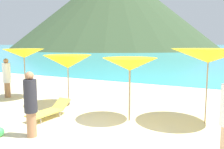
# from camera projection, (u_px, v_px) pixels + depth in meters

# --- Properties ---
(ground_plane) EXTENTS (50.00, 100.00, 0.30)m
(ground_plane) POSITION_uv_depth(u_px,v_px,m) (175.00, 86.00, 15.05)
(ground_plane) COLOR beige
(headland_hill) EXTENTS (86.43, 86.43, 34.71)m
(headland_hill) POSITION_uv_depth(u_px,v_px,m) (114.00, 8.00, 102.16)
(headland_hill) COLOR #384C2D
(headland_hill) RESTS_ON ground_plane
(umbrella_0) EXTENTS (1.86, 1.86, 2.26)m
(umbrella_0) POSITION_uv_depth(u_px,v_px,m) (24.00, 53.00, 10.62)
(umbrella_0) COLOR #9E7F59
(umbrella_0) RESTS_ON ground_plane
(umbrella_1) EXTENTS (2.08, 2.08, 2.04)m
(umbrella_1) POSITION_uv_depth(u_px,v_px,m) (68.00, 62.00, 9.43)
(umbrella_1) COLOR #9E7F59
(umbrella_1) RESTS_ON ground_plane
(umbrella_2) EXTENTS (1.79, 1.79, 2.04)m
(umbrella_2) POSITION_uv_depth(u_px,v_px,m) (130.00, 64.00, 7.58)
(umbrella_2) COLOR #9E7F59
(umbrella_2) RESTS_ON ground_plane
(umbrella_3) EXTENTS (2.28, 2.28, 2.34)m
(umbrella_3) POSITION_uv_depth(u_px,v_px,m) (208.00, 56.00, 7.25)
(umbrella_3) COLOR #9E7F59
(umbrella_3) RESTS_ON ground_plane
(lounge_chair_3) EXTENTS (0.67, 1.65, 0.53)m
(lounge_chair_3) POSITION_uv_depth(u_px,v_px,m) (50.00, 110.00, 8.06)
(lounge_chair_3) COLOR #D8BF4C
(lounge_chair_3) RESTS_ON ground_plane
(beachgoer_1) EXTENTS (0.34, 0.34, 1.77)m
(beachgoer_1) POSITION_uv_depth(u_px,v_px,m) (31.00, 103.00, 6.33)
(beachgoer_1) COLOR #A3704C
(beachgoer_1) RESTS_ON ground_plane
(beachgoer_3) EXTENTS (0.36, 0.36, 1.81)m
(beachgoer_3) POSITION_uv_depth(u_px,v_px,m) (7.00, 77.00, 11.04)
(beachgoer_3) COLOR #A3704C
(beachgoer_3) RESTS_ON ground_plane
(cruise_ship) EXTENTS (47.71, 18.92, 19.13)m
(cruise_ship) POSITION_uv_depth(u_px,v_px,m) (166.00, 38.00, 229.45)
(cruise_ship) COLOR #262D47
(cruise_ship) RESTS_ON ocean_water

